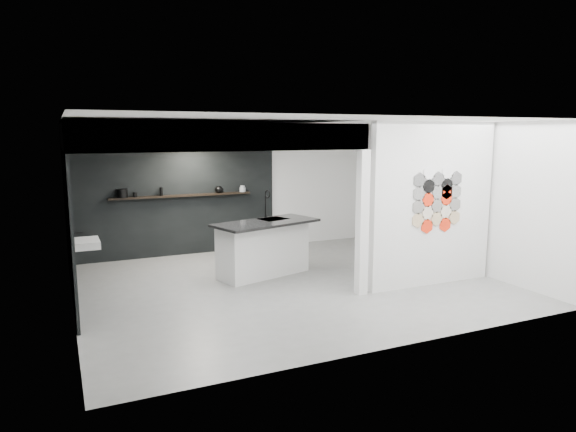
# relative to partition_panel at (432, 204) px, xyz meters

# --- Properties ---
(floor) EXTENTS (7.00, 6.00, 0.01)m
(floor) POSITION_rel_partition_panel_xyz_m (-2.23, 1.00, -1.40)
(floor) COLOR slate
(partition_panel) EXTENTS (2.45, 0.15, 2.80)m
(partition_panel) POSITION_rel_partition_panel_xyz_m (0.00, 0.00, 0.00)
(partition_panel) COLOR silver
(partition_panel) RESTS_ON floor
(bay_clad_back) EXTENTS (4.40, 0.04, 2.35)m
(bay_clad_back) POSITION_rel_partition_panel_xyz_m (-3.52, 3.97, -0.22)
(bay_clad_back) COLOR black
(bay_clad_back) RESTS_ON floor
(bay_clad_left) EXTENTS (0.04, 4.00, 2.35)m
(bay_clad_left) POSITION_rel_partition_panel_xyz_m (-5.70, 2.00, -0.22)
(bay_clad_left) COLOR black
(bay_clad_left) RESTS_ON floor
(bulkhead) EXTENTS (4.40, 4.00, 0.40)m
(bulkhead) POSITION_rel_partition_panel_xyz_m (-3.52, 2.00, 1.15)
(bulkhead) COLOR silver
(bulkhead) RESTS_ON corner_column
(corner_column) EXTENTS (0.16, 0.16, 2.35)m
(corner_column) POSITION_rel_partition_panel_xyz_m (-1.41, 0.00, -0.22)
(corner_column) COLOR silver
(corner_column) RESTS_ON floor
(fascia_beam) EXTENTS (4.40, 0.16, 0.40)m
(fascia_beam) POSITION_rel_partition_panel_xyz_m (-3.52, 0.08, 1.15)
(fascia_beam) COLOR silver
(fascia_beam) RESTS_ON corner_column
(wall_basin) EXTENTS (0.40, 0.60, 0.12)m
(wall_basin) POSITION_rel_partition_panel_xyz_m (-5.46, 1.80, -0.55)
(wall_basin) COLOR silver
(wall_basin) RESTS_ON bay_clad_left
(display_shelf) EXTENTS (3.00, 0.15, 0.04)m
(display_shelf) POSITION_rel_partition_panel_xyz_m (-3.43, 3.87, -0.10)
(display_shelf) COLOR black
(display_shelf) RESTS_ON bay_clad_back
(kitchen_island) EXTENTS (2.09, 1.36, 1.55)m
(kitchen_island) POSITION_rel_partition_panel_xyz_m (-2.44, 1.70, -0.88)
(kitchen_island) COLOR silver
(kitchen_island) RESTS_ON floor
(stockpot) EXTENTS (0.26, 0.26, 0.18)m
(stockpot) POSITION_rel_partition_panel_xyz_m (-4.64, 3.87, 0.01)
(stockpot) COLOR black
(stockpot) RESTS_ON display_shelf
(kettle) EXTENTS (0.22, 0.22, 0.15)m
(kettle) POSITION_rel_partition_panel_xyz_m (-2.62, 3.87, -0.00)
(kettle) COLOR black
(kettle) RESTS_ON display_shelf
(glass_bowl) EXTENTS (0.18, 0.18, 0.10)m
(glass_bowl) POSITION_rel_partition_panel_xyz_m (-2.08, 3.87, -0.03)
(glass_bowl) COLOR gray
(glass_bowl) RESTS_ON display_shelf
(glass_vase) EXTENTS (0.10, 0.10, 0.14)m
(glass_vase) POSITION_rel_partition_panel_xyz_m (-2.08, 3.87, -0.01)
(glass_vase) COLOR gray
(glass_vase) RESTS_ON display_shelf
(bottle_dark) EXTENTS (0.07, 0.07, 0.17)m
(bottle_dark) POSITION_rel_partition_panel_xyz_m (-3.87, 3.87, 0.01)
(bottle_dark) COLOR black
(bottle_dark) RESTS_ON display_shelf
(utensil_cup) EXTENTS (0.08, 0.08, 0.10)m
(utensil_cup) POSITION_rel_partition_panel_xyz_m (-4.39, 3.87, -0.03)
(utensil_cup) COLOR black
(utensil_cup) RESTS_ON display_shelf
(hex_tile_cluster) EXTENTS (1.04, 0.02, 1.16)m
(hex_tile_cluster) POSITION_rel_partition_panel_xyz_m (0.03, -0.09, 0.10)
(hex_tile_cluster) COLOR tan
(hex_tile_cluster) RESTS_ON partition_panel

